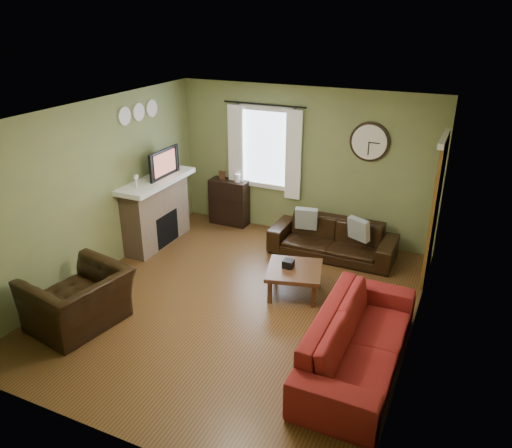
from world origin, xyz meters
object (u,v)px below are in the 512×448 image
at_px(bookshelf, 229,202).
at_px(sofa_red, 359,340).
at_px(coffee_table, 294,281).
at_px(armchair, 78,300).
at_px(sofa_brown, 333,239).

xyz_separation_m(bookshelf, sofa_red, (3.20, -3.03, -0.09)).
distance_m(bookshelf, coffee_table, 2.75).
distance_m(bookshelf, sofa_red, 4.40).
relative_size(sofa_red, armchair, 2.04).
distance_m(bookshelf, sofa_brown, 2.20).
bearing_deg(bookshelf, sofa_red, -43.43).
bearing_deg(sofa_red, sofa_brown, 22.50).
bearing_deg(coffee_table, bookshelf, 136.82).
bearing_deg(coffee_table, sofa_red, -43.84).
distance_m(sofa_brown, sofa_red, 2.76).
xyz_separation_m(sofa_brown, coffee_table, (-0.15, -1.39, -0.09)).
bearing_deg(armchair, coffee_table, 139.91).
bearing_deg(sofa_red, armchair, 101.63).
bearing_deg(coffee_table, armchair, -140.00).
bearing_deg(armchair, bookshelf, -173.44).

